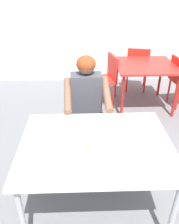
# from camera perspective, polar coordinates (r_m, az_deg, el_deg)

# --- Properties ---
(ground_plane) EXTENTS (12.00, 12.00, 0.05)m
(ground_plane) POSITION_cam_1_polar(r_m,az_deg,el_deg) (2.41, 3.57, -22.63)
(ground_plane) COLOR slate
(table_foreground) EXTENTS (1.24, 0.96, 0.72)m
(table_foreground) POSITION_cam_1_polar(r_m,az_deg,el_deg) (1.94, 1.57, -9.10)
(table_foreground) COLOR white
(table_foreground) RESTS_ON ground
(thali_tray) EXTENTS (0.32, 0.32, 0.03)m
(thali_tray) POSITION_cam_1_polar(r_m,az_deg,el_deg) (1.88, 1.11, -7.83)
(thali_tray) COLOR #B7BABF
(thali_tray) RESTS_ON table_foreground
(drinking_cup) EXTENTS (0.07, 0.07, 0.09)m
(drinking_cup) POSITION_cam_1_polar(r_m,az_deg,el_deg) (1.87, -12.72, -7.39)
(drinking_cup) COLOR white
(drinking_cup) RESTS_ON table_foreground
(chair_foreground) EXTENTS (0.45, 0.43, 0.84)m
(chair_foreground) POSITION_cam_1_polar(r_m,az_deg,el_deg) (2.85, -0.89, 0.52)
(chair_foreground) COLOR silver
(chair_foreground) RESTS_ON ground
(diner_foreground) EXTENTS (0.50, 0.56, 1.20)m
(diner_foreground) POSITION_cam_1_polar(r_m,az_deg,el_deg) (2.55, -0.67, 2.60)
(diner_foreground) COLOR #303030
(diner_foreground) RESTS_ON ground
(table_background_red) EXTENTS (0.93, 0.90, 0.73)m
(table_background_red) POSITION_cam_1_polar(r_m,az_deg,el_deg) (3.84, 13.60, 10.25)
(table_background_red) COLOR red
(table_background_red) RESTS_ON ground
(chair_red_left) EXTENTS (0.47, 0.51, 0.85)m
(chair_red_left) POSITION_cam_1_polar(r_m,az_deg,el_deg) (3.83, 4.18, 8.74)
(chair_red_left) COLOR red
(chair_red_left) RESTS_ON ground
(chair_red_far) EXTENTS (0.49, 0.47, 0.84)m
(chair_red_far) POSITION_cam_1_polar(r_m,az_deg,el_deg) (4.46, 11.75, 11.14)
(chair_red_far) COLOR red
(chair_red_far) RESTS_ON ground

